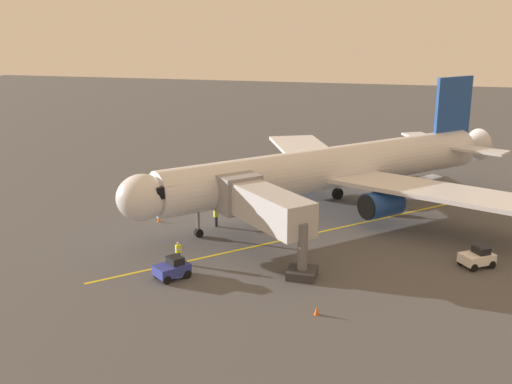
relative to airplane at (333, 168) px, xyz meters
name	(u,v)px	position (x,y,z in m)	size (l,w,h in m)	color
ground_plane	(336,211)	(-0.40, 0.17, -4.00)	(220.00, 220.00, 0.00)	#4C4C4F
apron_lead_in_line	(321,232)	(0.20, 6.20, -4.00)	(0.24, 40.00, 0.01)	yellow
airplane	(333,168)	(0.00, 0.00, 0.00)	(33.12, 33.05, 11.50)	silver
jet_bridge	(259,205)	(4.23, 11.75, -0.24)	(9.46, 9.51, 5.40)	#B7B7BC
ground_crew_marshaller	(178,253)	(9.40, 15.49, -3.12)	(0.46, 0.45, 1.71)	#23232D
ground_crew_wing_walker	(237,203)	(8.44, 2.55, -3.12)	(0.39, 0.47, 1.71)	#23232D
ground_crew_loader	(216,217)	(9.14, 6.88, -3.12)	(0.45, 0.47, 1.71)	#23232D
baggage_cart_near_nose	(429,183)	(-8.99, -9.61, -3.35)	(2.74, 2.90, 1.27)	#2D3899
tug_portside	(477,257)	(-11.72, 11.02, -3.30)	(2.75, 2.54, 1.50)	white
tug_starboard_side	(172,268)	(8.95, 17.95, -3.30)	(2.61, 2.73, 1.50)	#2D3899
tug_rear_apron	(167,192)	(16.23, 0.17, -3.30)	(2.75, 2.50, 1.50)	yellow
safety_cone_nose_left	(159,219)	(14.38, 6.85, -3.73)	(0.32, 0.32, 0.55)	#F2590F
safety_cone_nose_right	(317,311)	(-1.50, 21.13, -3.73)	(0.32, 0.32, 0.55)	#F2590F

